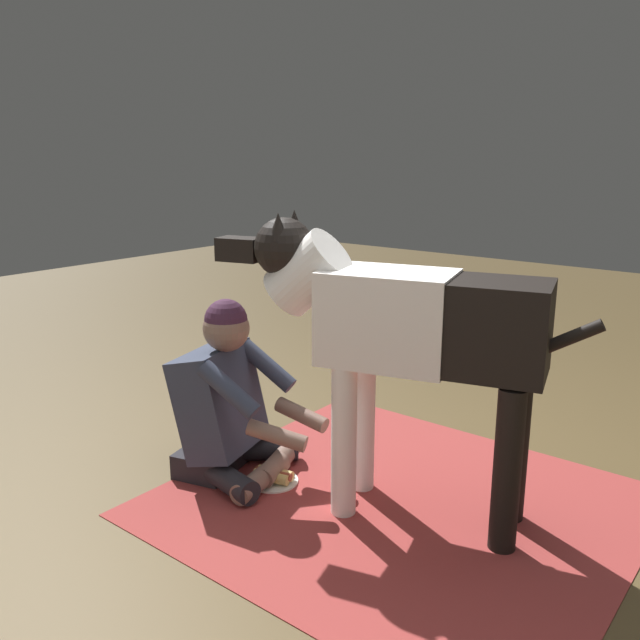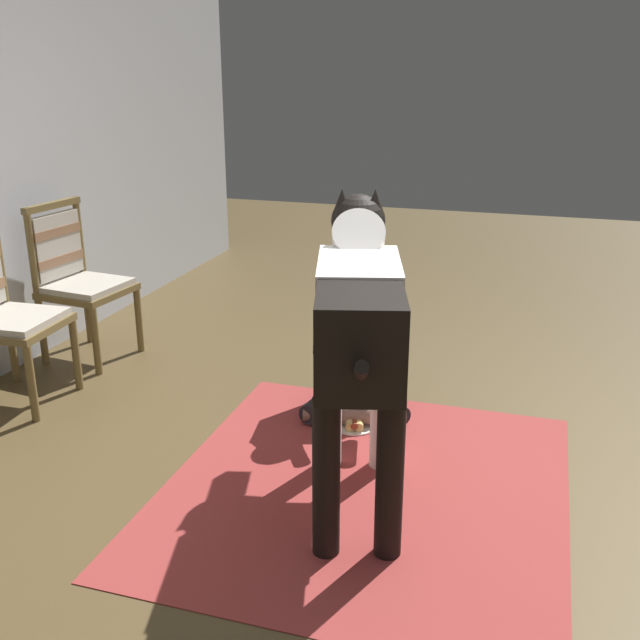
# 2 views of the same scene
# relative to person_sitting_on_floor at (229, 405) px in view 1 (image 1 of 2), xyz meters

# --- Properties ---
(ground_plane) EXTENTS (12.98, 12.98, 0.00)m
(ground_plane) POSITION_rel_person_sitting_on_floor_xyz_m (-0.61, -0.41, -0.35)
(ground_plane) COLOR brown
(area_rug) EXTENTS (1.86, 1.72, 0.01)m
(area_rug) POSITION_rel_person_sitting_on_floor_xyz_m (-0.77, -0.25, -0.34)
(area_rug) COLOR #993432
(area_rug) RESTS_ON ground
(person_sitting_on_floor) EXTENTS (0.73, 0.58, 0.84)m
(person_sitting_on_floor) POSITION_rel_person_sitting_on_floor_xyz_m (0.00, 0.00, 0.00)
(person_sitting_on_floor) COLOR black
(person_sitting_on_floor) RESTS_ON ground
(large_dog) EXTENTS (1.53, 0.57, 1.24)m
(large_dog) POSITION_rel_person_sitting_on_floor_xyz_m (-0.78, -0.21, 0.45)
(large_dog) COLOR white
(large_dog) RESTS_ON ground
(hot_dog_on_plate) EXTENTS (0.23, 0.23, 0.06)m
(hot_dog_on_plate) POSITION_rel_person_sitting_on_floor_xyz_m (-0.22, -0.06, -0.32)
(hot_dog_on_plate) COLOR white
(hot_dog_on_plate) RESTS_ON ground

